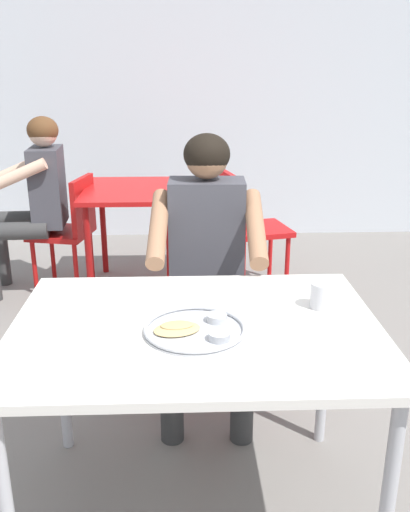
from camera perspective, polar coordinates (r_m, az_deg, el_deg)
The scene contains 10 objects.
back_wall at distance 5.19m, azimuth -0.78°, elevation 20.72°, with size 12.00×0.12×3.40m, color silver.
table_foreground at distance 1.87m, azimuth -0.93°, elevation -8.97°, with size 1.21×0.88×0.75m.
thali_tray at distance 1.78m, azimuth -0.96°, elevation -7.44°, with size 0.33×0.33×0.03m.
drinking_cup at distance 1.98m, azimuth 11.81°, elevation -3.87°, with size 0.08×0.08×0.09m.
chair_foreground at distance 2.78m, azimuth 0.12°, elevation -2.67°, with size 0.44×0.46×0.90m.
diner_foreground at distance 2.49m, azimuth 0.18°, elevation 0.41°, with size 0.50×0.56×1.27m.
table_background_red at distance 3.90m, azimuth -5.49°, elevation 5.64°, with size 0.91×0.82×0.74m.
chair_red_left at distance 4.04m, azimuth -13.52°, elevation 3.03°, with size 0.45×0.45×0.82m.
chair_red_right at distance 3.92m, azimuth 4.18°, elevation 3.38°, with size 0.51×0.49×0.85m.
patron_background at distance 4.01m, azimuth -16.95°, elevation 6.38°, with size 0.57×0.51×1.22m.
Camera 1 is at (-0.13, -1.59, 1.56)m, focal length 39.27 mm.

